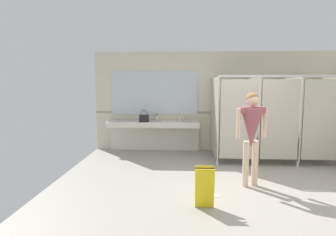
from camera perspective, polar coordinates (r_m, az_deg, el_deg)
ground_plane at (r=5.34m, az=14.57°, el=-14.03°), size 6.92×6.41×0.10m
wall_back at (r=7.93m, az=10.51°, el=3.29°), size 6.92×0.12×2.70m
wall_back_tile_band at (r=7.89m, az=10.52°, el=1.07°), size 6.92×0.01×0.06m
vanity_counter at (r=7.70m, az=-2.89°, el=-2.20°), size 2.46×0.56×0.95m
mirror_panel at (r=7.81m, az=-2.79°, el=5.10°), size 2.36×0.02×1.20m
bathroom_stalls at (r=7.16m, az=20.27°, el=0.24°), size 2.75×1.56×2.03m
person_standing at (r=5.21m, az=16.50°, el=-1.83°), size 0.57×0.50×1.69m
handbag at (r=7.46m, az=-4.83°, el=0.00°), size 0.25×0.14×0.32m
soap_dispenser at (r=7.74m, az=-2.32°, el=0.06°), size 0.07×0.07×0.18m
paper_cup at (r=7.51m, az=2.39°, el=-0.38°), size 0.07×0.07×0.09m
wet_floor_sign at (r=4.35m, az=7.37°, el=-13.62°), size 0.28×0.19×0.62m
floor_drain_cover at (r=4.90m, az=9.62°, el=-15.17°), size 0.14×0.14×0.01m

